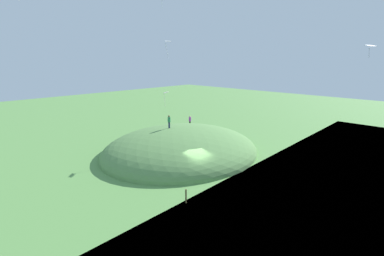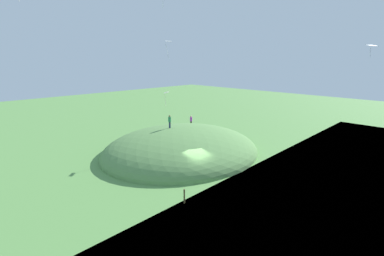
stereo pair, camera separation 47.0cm
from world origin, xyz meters
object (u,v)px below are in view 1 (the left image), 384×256
object	(u,v)px
kite_7	(371,46)
mooring_post	(186,196)
person_on_hilltop	(190,119)
kite_6	(166,93)
person_watching_kites	(169,120)
kite_2	(168,43)

from	to	relation	value
kite_7	mooring_post	xyz separation A→B (m)	(8.86, 17.94, -13.21)
person_on_hilltop	kite_6	distance (m)	11.09
person_watching_kites	mooring_post	size ratio (longest dim) A/B	1.36
person_watching_kites	kite_6	size ratio (longest dim) A/B	0.90
kite_6	kite_7	xyz separation A→B (m)	(-21.47, -9.17, 5.81)
kite_6	kite_7	size ratio (longest dim) A/B	1.56
kite_2	mooring_post	xyz separation A→B (m)	(-10.96, 7.91, -13.91)
kite_2	kite_6	world-z (taller)	kite_2
person_on_hilltop	kite_7	distance (m)	27.80
kite_6	kite_2	bearing A→B (deg)	152.53
mooring_post	kite_2	bearing A→B (deg)	-35.80
person_on_hilltop	mooring_post	distance (m)	24.08
person_on_hilltop	kite_6	xyz separation A→B (m)	(-3.85, 8.72, 5.66)
kite_2	kite_6	bearing A→B (deg)	-27.47
person_watching_kites	kite_6	xyz separation A→B (m)	(0.35, 0.20, 3.73)
kite_2	kite_7	world-z (taller)	kite_2
kite_6	kite_7	world-z (taller)	kite_7
person_watching_kites	mooring_post	xyz separation A→B (m)	(-12.27, 8.97, -3.66)
person_watching_kites	kite_2	bearing A→B (deg)	63.28
kite_7	mooring_post	world-z (taller)	kite_7
kite_7	mooring_post	bearing A→B (deg)	63.72
person_watching_kites	kite_7	size ratio (longest dim) A/B	1.41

